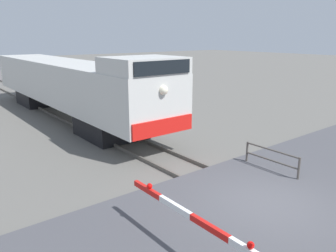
{
  "coord_description": "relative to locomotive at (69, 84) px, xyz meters",
  "views": [
    {
      "loc": [
        -7.77,
        -5.08,
        4.87
      ],
      "look_at": [
        -0.91,
        3.57,
        1.89
      ],
      "focal_mm": 35.87,
      "sensor_mm": 36.0,
      "label": 1
    }
  ],
  "objects": [
    {
      "name": "guard_railing",
      "position": [
        2.2,
        -12.73,
        -1.46
      ],
      "size": [
        0.08,
        2.25,
        0.95
      ],
      "color": "#4C4742",
      "rests_on": "ground_plane"
    },
    {
      "name": "ground_plane",
      "position": [
        0.0,
        -14.23,
        -2.07
      ],
      "size": [
        160.0,
        160.0,
        0.0
      ],
      "primitive_type": "plane",
      "color": "#605E59"
    },
    {
      "name": "road_surface",
      "position": [
        0.0,
        -14.23,
        -1.99
      ],
      "size": [
        36.0,
        6.17,
        0.17
      ],
      "primitive_type": "cube",
      "color": "#47474C",
      "rests_on": "ground_plane"
    },
    {
      "name": "rail_track_right",
      "position": [
        0.72,
        -14.23,
        -2.0
      ],
      "size": [
        0.08,
        80.0,
        0.15
      ],
      "primitive_type": "cube",
      "color": "#59544C",
      "rests_on": "ground_plane"
    },
    {
      "name": "rail_track_left",
      "position": [
        -0.72,
        -14.23,
        -2.0
      ],
      "size": [
        0.08,
        80.0,
        0.15
      ],
      "primitive_type": "cube",
      "color": "#59544C",
      "rests_on": "ground_plane"
    },
    {
      "name": "locomotive",
      "position": [
        0.0,
        0.0,
        0.0
      ],
      "size": [
        3.08,
        19.17,
        4.04
      ],
      "color": "black",
      "rests_on": "ground_plane"
    }
  ]
}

